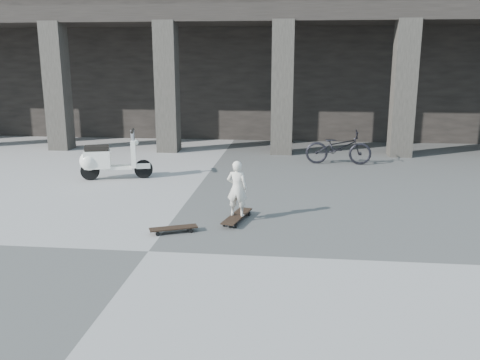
# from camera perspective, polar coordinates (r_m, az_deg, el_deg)

# --- Properties ---
(ground) EXTENTS (90.00, 90.00, 0.00)m
(ground) POSITION_cam_1_polar(r_m,az_deg,el_deg) (8.01, -10.25, -7.89)
(ground) COLOR #484846
(ground) RESTS_ON ground
(colonnade) EXTENTS (28.00, 8.82, 6.00)m
(colonnade) POSITION_cam_1_polar(r_m,az_deg,el_deg) (21.02, 0.24, 13.91)
(colonnade) COLOR black
(colonnade) RESTS_ON ground
(longboard) EXTENTS (0.48, 1.08, 0.11)m
(longboard) POSITION_cam_1_polar(r_m,az_deg,el_deg) (9.27, -0.34, -4.13)
(longboard) COLOR black
(longboard) RESTS_ON ground
(skateboard_spare) EXTENTS (0.82, 0.51, 0.10)m
(skateboard_spare) POSITION_cam_1_polar(r_m,az_deg,el_deg) (8.74, -7.47, -5.43)
(skateboard_spare) COLOR black
(skateboard_spare) RESTS_ON ground
(child) EXTENTS (0.40, 0.29, 1.02)m
(child) POSITION_cam_1_polar(r_m,az_deg,el_deg) (9.12, -0.34, -0.95)
(child) COLOR silver
(child) RESTS_ON longboard
(scooter) EXTENTS (1.70, 0.80, 1.21)m
(scooter) POSITION_cam_1_polar(r_m,az_deg,el_deg) (12.78, -15.06, 2.17)
(scooter) COLOR black
(scooter) RESTS_ON ground
(bicycle) EXTENTS (1.82, 0.67, 0.95)m
(bicycle) POSITION_cam_1_polar(r_m,az_deg,el_deg) (14.43, 10.99, 3.63)
(bicycle) COLOR black
(bicycle) RESTS_ON ground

